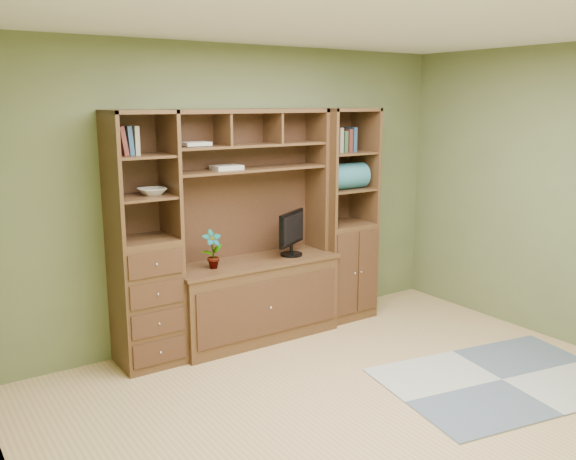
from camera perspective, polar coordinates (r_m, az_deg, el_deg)
room at (r=3.93m, az=9.87°, el=-0.15°), size 4.60×4.10×2.64m
center_hutch at (r=5.35m, az=-3.11°, el=0.21°), size 1.54×0.53×2.05m
left_tower at (r=4.96m, az=-13.31°, el=-1.03°), size 0.50×0.45×2.05m
right_tower at (r=5.96m, az=5.18°, el=1.40°), size 0.55×0.45×2.05m
rug at (r=5.11m, az=19.39°, el=-13.10°), size 1.97×1.49×0.01m
monitor at (r=5.52m, az=0.32°, el=0.43°), size 0.50×0.41×0.56m
orchid at (r=5.15m, az=-7.07°, el=-1.81°), size 0.18×0.12×0.33m
magazines at (r=5.24m, az=-5.77°, el=5.84°), size 0.25×0.18×0.04m
bowl at (r=4.92m, az=-12.61°, el=3.54°), size 0.22×0.22×0.05m
blanket_teal at (r=5.85m, az=5.38°, el=5.04°), size 0.42×0.25×0.25m
blanket_red at (r=6.02m, az=5.44°, el=5.14°), size 0.41×0.23×0.23m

